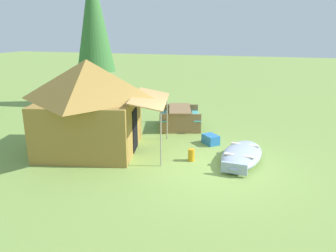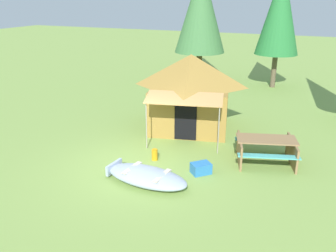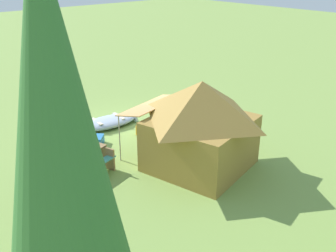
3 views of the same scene
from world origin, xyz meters
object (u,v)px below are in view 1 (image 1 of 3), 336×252
Objects in this scene: fuel_can at (191,155)px; pine_tree_back_right at (94,18)px; canvas_cabin_tent at (89,104)px; picnic_table at (180,115)px; beached_rowboat at (242,155)px; cooler_box at (211,139)px.

pine_tree_back_right reaches higher than fuel_can.
canvas_cabin_tent is 2.07× the size of picnic_table.
picnic_table is (2.74, 2.57, 0.29)m from beached_rowboat.
canvas_cabin_tent is at bearing -153.23° from pine_tree_back_right.
picnic_table is at bearing -118.92° from pine_tree_back_right.
canvas_cabin_tent is at bearing 95.04° from beached_rowboat.
cooler_box is at bearing 42.83° from beached_rowboat.
beached_rowboat reaches higher than fuel_can.
beached_rowboat is 7.07× the size of fuel_can.
beached_rowboat reaches higher than cooler_box.
picnic_table is (3.15, -2.00, -0.96)m from canvas_cabin_tent.
beached_rowboat is 1.44m from fuel_can.
picnic_table reaches higher than cooler_box.
canvas_cabin_tent is 12.50× the size of fuel_can.
fuel_can is 0.05× the size of pine_tree_back_right.
fuel_can is at bearing 169.97° from cooler_box.
picnic_table is at bearing -32.40° from canvas_cabin_tent.
beached_rowboat is 1.62m from cooler_box.
cooler_box is (1.19, 1.10, -0.04)m from beached_rowboat.
beached_rowboat is at bearing -136.83° from picnic_table.
fuel_can is 9.40m from pine_tree_back_right.
canvas_cabin_tent reaches higher than cooler_box.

